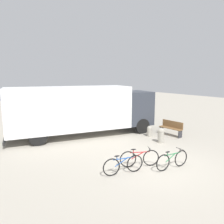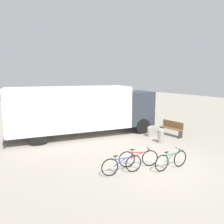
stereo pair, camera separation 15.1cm
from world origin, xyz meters
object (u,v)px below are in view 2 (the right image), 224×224
at_px(delivery_truck, 82,108).
at_px(bicycle_far, 171,160).
at_px(bicycle_near, 122,165).
at_px(bollard_near_bench, 161,135).
at_px(park_bench, 172,128).
at_px(bicycle_middle, 138,158).
at_px(bollard_far_bench, 150,131).

height_order(delivery_truck, bicycle_far, delivery_truck).
height_order(bicycle_near, bollard_near_bench, bollard_near_bench).
relative_size(park_bench, bicycle_near, 0.95).
xyz_separation_m(bicycle_middle, bicycle_far, (0.96, -0.88, 0.00)).
relative_size(delivery_truck, bicycle_far, 5.60).
xyz_separation_m(park_bench, bicycle_near, (-5.77, -2.78, -0.13)).
distance_m(bicycle_near, bicycle_middle, 0.98).
relative_size(delivery_truck, park_bench, 5.97).
bearing_deg(bicycle_middle, bollard_far_bench, 66.77).
distance_m(delivery_truck, park_bench, 5.73).
xyz_separation_m(delivery_truck, bollard_near_bench, (3.04, -3.77, -1.26)).
relative_size(bicycle_near, bicycle_far, 0.99).
height_order(delivery_truck, bicycle_middle, delivery_truck).
bearing_deg(bicycle_near, bicycle_far, -8.11).
bearing_deg(bollard_far_bench, bicycle_near, -142.96).
relative_size(delivery_truck, bollard_near_bench, 10.95).
distance_m(delivery_truck, bollard_far_bench, 4.40).
relative_size(delivery_truck, bicycle_near, 5.68).
distance_m(park_bench, bicycle_middle, 5.47).
relative_size(bicycle_near, bollard_far_bench, 2.51).
relative_size(bicycle_middle, bollard_far_bench, 2.34).
bearing_deg(bicycle_near, bicycle_middle, 22.72).
bearing_deg(bicycle_near, park_bench, 37.40).
relative_size(bicycle_near, bollard_near_bench, 1.93).
xyz_separation_m(bicycle_middle, bollard_near_bench, (3.14, 1.86, 0.09)).
distance_m(delivery_truck, bicycle_far, 6.70).
relative_size(bicycle_middle, bicycle_far, 0.92).
bearing_deg(bicycle_middle, bollard_near_bench, 55.11).
relative_size(bicycle_far, bollard_far_bench, 2.54).
distance_m(bicycle_near, bicycle_far, 2.05).
height_order(delivery_truck, bollard_near_bench, delivery_truck).
bearing_deg(bicycle_far, bicycle_middle, 141.57).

